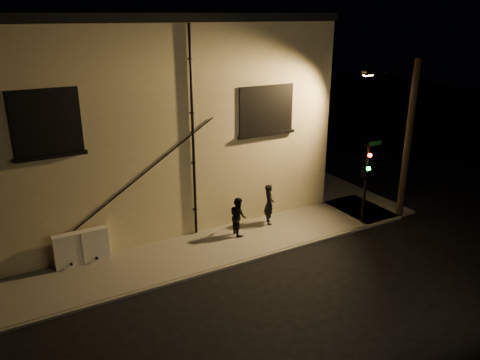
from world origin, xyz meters
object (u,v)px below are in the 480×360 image
pedestrian_b (238,216)px  streetlamp_pole (406,137)px  traffic_signal (365,170)px  pedestrian_a (269,204)px  utility_cabinet (82,248)px

pedestrian_b → streetlamp_pole: (7.30, -1.80, 2.83)m
pedestrian_b → traffic_signal: 5.69m
traffic_signal → pedestrian_a: bearing=150.7°
traffic_signal → streetlamp_pole: 2.44m
utility_cabinet → pedestrian_a: (7.82, -0.44, 0.26)m
streetlamp_pole → pedestrian_a: bearing=159.9°
pedestrian_a → pedestrian_b: pedestrian_a is taller
pedestrian_b → pedestrian_a: bearing=-77.0°
pedestrian_a → traffic_signal: traffic_signal is taller
pedestrian_b → streetlamp_pole: bearing=-99.7°
utility_cabinet → pedestrian_b: 6.18m
traffic_signal → utility_cabinet: bearing=168.0°
pedestrian_a → traffic_signal: size_ratio=0.50×
pedestrian_a → traffic_signal: (3.50, -1.96, 1.53)m
utility_cabinet → streetlamp_pole: (13.44, -2.50, 2.99)m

